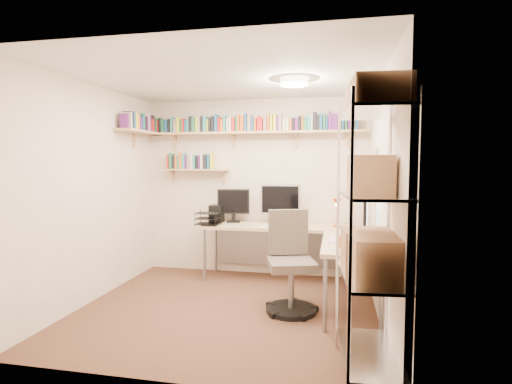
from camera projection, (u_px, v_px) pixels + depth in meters
ground at (227, 309)px, 4.38m from camera, size 3.20×3.20×0.00m
room_shell at (227, 168)px, 4.26m from camera, size 3.24×3.04×2.52m
wall_shelves at (222, 132)px, 5.58m from camera, size 3.12×1.09×0.80m
corner_desk at (283, 229)px, 5.14m from camera, size 2.33×1.93×1.31m
office_chair at (290, 269)px, 4.32m from camera, size 0.60×0.60×1.08m
wire_rack at (372, 197)px, 2.95m from camera, size 0.52×0.93×2.20m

